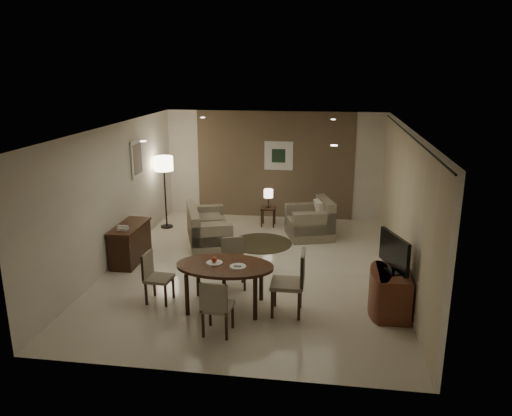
% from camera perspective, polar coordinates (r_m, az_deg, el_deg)
% --- Properties ---
extents(room_shell, '(5.50, 7.00, 2.70)m').
position_cam_1_polar(room_shell, '(9.66, 0.17, 1.46)').
color(room_shell, beige).
rests_on(room_shell, ground).
extents(taupe_accent, '(3.96, 0.03, 2.70)m').
position_cam_1_polar(taupe_accent, '(12.64, 2.15, 4.91)').
color(taupe_accent, brown).
rests_on(taupe_accent, wall_back).
extents(curtain_wall, '(0.08, 6.70, 2.58)m').
position_cam_1_polar(curtain_wall, '(9.29, 16.41, 0.02)').
color(curtain_wall, beige).
rests_on(curtain_wall, wall_right).
extents(curtain_rod, '(0.03, 6.80, 0.03)m').
position_cam_1_polar(curtain_rod, '(9.03, 17.06, 8.10)').
color(curtain_rod, black).
rests_on(curtain_rod, wall_right).
extents(art_back_frame, '(0.72, 0.03, 0.72)m').
position_cam_1_polar(art_back_frame, '(12.56, 2.60, 5.99)').
color(art_back_frame, silver).
rests_on(art_back_frame, wall_back).
extents(art_back_canvas, '(0.34, 0.01, 0.34)m').
position_cam_1_polar(art_back_canvas, '(12.55, 2.60, 5.98)').
color(art_back_canvas, '#1A3020').
rests_on(art_back_canvas, wall_back).
extents(art_left_frame, '(0.03, 0.60, 0.80)m').
position_cam_1_polar(art_left_frame, '(11.00, -13.45, 5.48)').
color(art_left_frame, silver).
rests_on(art_left_frame, wall_left).
extents(art_left_canvas, '(0.01, 0.46, 0.64)m').
position_cam_1_polar(art_left_canvas, '(11.00, -13.38, 5.48)').
color(art_left_canvas, gray).
rests_on(art_left_canvas, wall_left).
extents(downlight_nl, '(0.10, 0.10, 0.01)m').
position_cam_1_polar(downlight_nl, '(7.64, -12.76, 7.44)').
color(downlight_nl, white).
rests_on(downlight_nl, ceiling).
extents(downlight_nr, '(0.10, 0.10, 0.01)m').
position_cam_1_polar(downlight_nr, '(7.14, 8.91, 7.07)').
color(downlight_nr, white).
rests_on(downlight_nr, ceiling).
extents(downlight_fl, '(0.10, 0.10, 0.01)m').
position_cam_1_polar(downlight_fl, '(11.05, -6.10, 10.24)').
color(downlight_fl, white).
rests_on(downlight_fl, ceiling).
extents(downlight_fr, '(0.10, 0.10, 0.01)m').
position_cam_1_polar(downlight_fr, '(10.71, 8.81, 9.97)').
color(downlight_fr, white).
rests_on(downlight_fr, ceiling).
extents(console_desk, '(0.48, 1.20, 0.75)m').
position_cam_1_polar(console_desk, '(10.22, -14.16, -3.94)').
color(console_desk, '#422915').
rests_on(console_desk, floor).
extents(telephone, '(0.20, 0.14, 0.09)m').
position_cam_1_polar(telephone, '(9.82, -14.97, -2.18)').
color(telephone, white).
rests_on(telephone, console_desk).
extents(tv_cabinet, '(0.48, 0.90, 0.70)m').
position_cam_1_polar(tv_cabinet, '(8.18, 15.30, -9.32)').
color(tv_cabinet, brown).
rests_on(tv_cabinet, floor).
extents(flat_tv, '(0.36, 0.85, 0.60)m').
position_cam_1_polar(flat_tv, '(7.92, 15.51, -4.92)').
color(flat_tv, black).
rests_on(flat_tv, tv_cabinet).
extents(dining_table, '(1.56, 0.97, 0.73)m').
position_cam_1_polar(dining_table, '(8.09, -3.54, -8.91)').
color(dining_table, '#422915').
rests_on(dining_table, floor).
extents(chair_near, '(0.44, 0.44, 0.86)m').
position_cam_1_polar(chair_near, '(7.34, -4.39, -11.07)').
color(chair_near, gray).
rests_on(chair_near, floor).
extents(chair_far, '(0.52, 0.52, 0.86)m').
position_cam_1_polar(chair_far, '(8.76, -2.57, -6.44)').
color(chair_far, gray).
rests_on(chair_far, floor).
extents(chair_left, '(0.43, 0.43, 0.84)m').
position_cam_1_polar(chair_left, '(8.39, -11.01, -7.83)').
color(chair_left, gray).
rests_on(chair_left, floor).
extents(chair_right, '(0.50, 0.50, 1.03)m').
position_cam_1_polar(chair_right, '(7.85, 3.55, -8.54)').
color(chair_right, gray).
rests_on(chair_right, floor).
extents(plate_a, '(0.26, 0.26, 0.02)m').
position_cam_1_polar(plate_a, '(8.03, -4.77, -6.25)').
color(plate_a, white).
rests_on(plate_a, dining_table).
extents(plate_b, '(0.26, 0.26, 0.02)m').
position_cam_1_polar(plate_b, '(7.86, -2.07, -6.70)').
color(plate_b, white).
rests_on(plate_b, dining_table).
extents(fruit_apple, '(0.09, 0.09, 0.09)m').
position_cam_1_polar(fruit_apple, '(8.01, -4.78, -5.90)').
color(fruit_apple, red).
rests_on(fruit_apple, plate_a).
extents(napkin, '(0.12, 0.08, 0.03)m').
position_cam_1_polar(napkin, '(7.85, -2.08, -6.54)').
color(napkin, white).
rests_on(napkin, plate_b).
extents(round_rug, '(1.35, 1.35, 0.01)m').
position_cam_1_polar(round_rug, '(11.00, 0.58, -4.04)').
color(round_rug, '#393120').
rests_on(round_rug, floor).
extents(sofa, '(1.88, 1.36, 0.80)m').
position_cam_1_polar(sofa, '(11.03, -5.44, -1.91)').
color(sofa, gray).
rests_on(sofa, floor).
extents(armchair, '(1.18, 1.22, 0.88)m').
position_cam_1_polar(armchair, '(11.34, 6.13, -1.20)').
color(armchair, gray).
rests_on(armchair, floor).
extents(side_table, '(0.36, 0.36, 0.46)m').
position_cam_1_polar(side_table, '(12.15, 1.41, -0.98)').
color(side_table, black).
rests_on(side_table, floor).
extents(table_lamp, '(0.22, 0.22, 0.50)m').
position_cam_1_polar(table_lamp, '(12.02, 1.43, 1.22)').
color(table_lamp, '#FFEAC1').
rests_on(table_lamp, side_table).
extents(floor_lamp, '(0.44, 0.44, 1.73)m').
position_cam_1_polar(floor_lamp, '(12.06, -10.34, 1.76)').
color(floor_lamp, '#FFE5B7').
rests_on(floor_lamp, floor).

